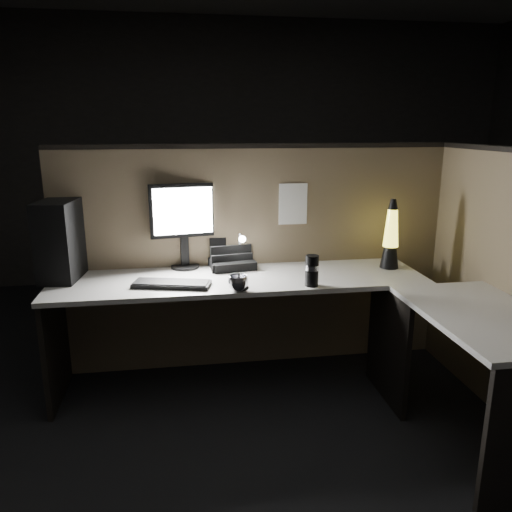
{
  "coord_description": "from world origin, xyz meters",
  "views": [
    {
      "loc": [
        -0.5,
        -2.34,
        1.65
      ],
      "look_at": [
        -0.09,
        0.35,
        0.93
      ],
      "focal_mm": 35.0,
      "sensor_mm": 36.0,
      "label": 1
    }
  ],
  "objects": [
    {
      "name": "floor",
      "position": [
        0.0,
        0.0,
        0.0
      ],
      "size": [
        6.0,
        6.0,
        0.0
      ],
      "primitive_type": "plane",
      "color": "black",
      "rests_on": "ground"
    },
    {
      "name": "room_shell",
      "position": [
        0.0,
        0.0,
        1.62
      ],
      "size": [
        6.0,
        6.0,
        6.0
      ],
      "color": "silver",
      "rests_on": "ground"
    },
    {
      "name": "partition_back",
      "position": [
        0.0,
        0.93,
        0.75
      ],
      "size": [
        2.66,
        0.06,
        1.5
      ],
      "primitive_type": "cube",
      "color": "brown",
      "rests_on": "ground"
    },
    {
      "name": "partition_right",
      "position": [
        1.33,
        0.1,
        0.75
      ],
      "size": [
        0.06,
        1.66,
        1.5
      ],
      "primitive_type": "cube",
      "color": "brown",
      "rests_on": "ground"
    },
    {
      "name": "desk",
      "position": [
        0.18,
        0.25,
        0.58
      ],
      "size": [
        2.6,
        1.6,
        0.73
      ],
      "color": "beige",
      "rests_on": "ground"
    },
    {
      "name": "pc_tower",
      "position": [
        -1.22,
        0.8,
        0.97
      ],
      "size": [
        0.26,
        0.48,
        0.48
      ],
      "primitive_type": "cube",
      "rotation": [
        0.0,
        0.0,
        -0.12
      ],
      "color": "black",
      "rests_on": "desk"
    },
    {
      "name": "monitor",
      "position": [
        -0.48,
        0.88,
        1.07
      ],
      "size": [
        0.43,
        0.19,
        0.56
      ],
      "rotation": [
        0.0,
        0.0,
        0.16
      ],
      "color": "black",
      "rests_on": "desk"
    },
    {
      "name": "keyboard",
      "position": [
        -0.57,
        0.49,
        0.74
      ],
      "size": [
        0.47,
        0.25,
        0.02
      ],
      "primitive_type": "cube",
      "rotation": [
        0.0,
        0.0,
        -0.24
      ],
      "color": "black",
      "rests_on": "desk"
    },
    {
      "name": "mouse",
      "position": [
        -0.18,
        0.34,
        0.75
      ],
      "size": [
        0.12,
        0.1,
        0.04
      ],
      "primitive_type": "ellipsoid",
      "rotation": [
        0.0,
        0.0,
        -0.38
      ],
      "color": "black",
      "rests_on": "desk"
    },
    {
      "name": "clip_lamp",
      "position": [
        -0.11,
        0.81,
        0.87
      ],
      "size": [
        0.04,
        0.18,
        0.23
      ],
      "color": "silver",
      "rests_on": "desk"
    },
    {
      "name": "organizer",
      "position": [
        -0.18,
        0.84,
        0.78
      ],
      "size": [
        0.31,
        0.29,
        0.21
      ],
      "rotation": [
        0.0,
        0.0,
        0.16
      ],
      "color": "black",
      "rests_on": "desk"
    },
    {
      "name": "lava_lamp",
      "position": [
        0.86,
        0.67,
        0.92
      ],
      "size": [
        0.12,
        0.12,
        0.46
      ],
      "color": "black",
      "rests_on": "desk"
    },
    {
      "name": "travel_mug",
      "position": [
        0.25,
        0.37,
        0.82
      ],
      "size": [
        0.08,
        0.08,
        0.18
      ],
      "primitive_type": "cylinder",
      "color": "black",
      "rests_on": "desk"
    },
    {
      "name": "steel_mug",
      "position": [
        -0.19,
        0.34,
        0.78
      ],
      "size": [
        0.12,
        0.12,
        0.09
      ],
      "primitive_type": "imported",
      "rotation": [
        0.0,
        0.0,
        0.08
      ],
      "color": "silver",
      "rests_on": "desk"
    },
    {
      "name": "figurine",
      "position": [
        0.92,
        0.78,
        0.78
      ],
      "size": [
        0.06,
        0.06,
        0.06
      ],
      "primitive_type": "sphere",
      "color": "yellow",
      "rests_on": "desk"
    },
    {
      "name": "pinned_paper",
      "position": [
        0.25,
        0.9,
        1.13
      ],
      "size": [
        0.19,
        0.0,
        0.27
      ],
      "primitive_type": "cube",
      "color": "white",
      "rests_on": "partition_back"
    }
  ]
}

